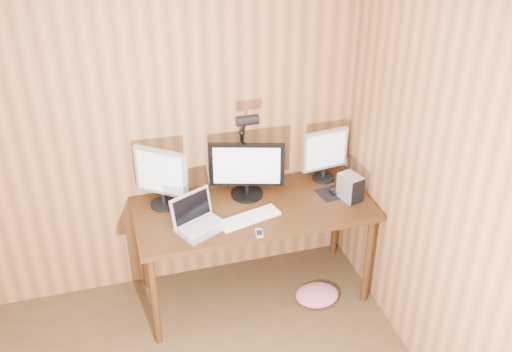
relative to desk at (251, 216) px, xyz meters
name	(u,v)px	position (x,y,z in m)	size (l,w,h in m)	color
desk	(251,216)	(0.00, 0.00, 0.00)	(1.60, 0.70, 0.75)	#3A1F0C
monitor_center	(247,169)	(-0.01, 0.08, 0.33)	(0.50, 0.22, 0.40)	black
monitor_left	(161,176)	(-0.58, 0.11, 0.35)	(0.32, 0.26, 0.42)	black
monitor_right	(325,154)	(0.58, 0.14, 0.33)	(0.34, 0.16, 0.39)	black
laptop	(197,219)	(-0.41, -0.19, 0.18)	(0.37, 0.34, 0.22)	silver
keyboard	(249,218)	(-0.07, -0.20, 0.13)	(0.43, 0.23, 0.02)	white
mousepad	(334,193)	(0.58, -0.06, 0.12)	(0.22, 0.18, 0.00)	black
mouse	(334,191)	(0.58, -0.06, 0.14)	(0.07, 0.10, 0.04)	black
hard_drive	(350,187)	(0.66, -0.15, 0.21)	(0.15, 0.19, 0.18)	silver
phone	(259,233)	(-0.05, -0.38, 0.13)	(0.06, 0.10, 0.01)	silver
speaker	(345,176)	(0.71, 0.05, 0.18)	(0.05, 0.05, 0.12)	black
desk_lamp	(245,139)	(0.00, 0.16, 0.52)	(0.15, 0.21, 0.64)	black
fabric_pile	(317,295)	(0.41, -0.28, -0.58)	(0.32, 0.26, 0.10)	#D06480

